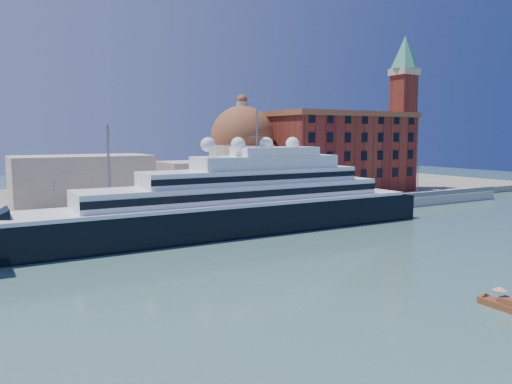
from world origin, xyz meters
TOP-DOWN VIEW (x-y plane):
  - ground at (0.00, 0.00)m, footprint 400.00×400.00m
  - quay at (0.00, 34.00)m, footprint 180.00×10.00m
  - land at (0.00, 75.00)m, footprint 260.00×72.00m
  - quay_fence at (0.00, 29.50)m, footprint 180.00×0.10m
  - superyacht at (-2.74, 23.00)m, footprint 91.61×12.70m
  - water_taxi at (5.90, -29.26)m, footprint 1.86×5.15m
  - warehouse at (52.00, 52.00)m, footprint 43.00×19.00m
  - campanile at (76.00, 52.00)m, footprint 8.40×8.40m
  - church at (6.39, 57.72)m, footprint 66.00×18.00m
  - lamp_posts at (-12.67, 32.27)m, footprint 120.80×2.40m

SIDE VIEW (x-z plane):
  - ground at x=0.00m, z-range 0.00..0.00m
  - water_taxi at x=5.90m, z-range -0.63..1.79m
  - land at x=0.00m, z-range 0.00..2.00m
  - quay at x=0.00m, z-range 0.00..2.50m
  - quay_fence at x=0.00m, z-range 2.50..3.70m
  - superyacht at x=-2.74m, z-range -8.97..18.41m
  - lamp_posts at x=-12.67m, z-range 0.84..18.84m
  - church at x=6.39m, z-range -1.84..23.66m
  - warehouse at x=52.00m, z-range 2.16..25.41m
  - campanile at x=76.00m, z-range 5.26..52.26m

